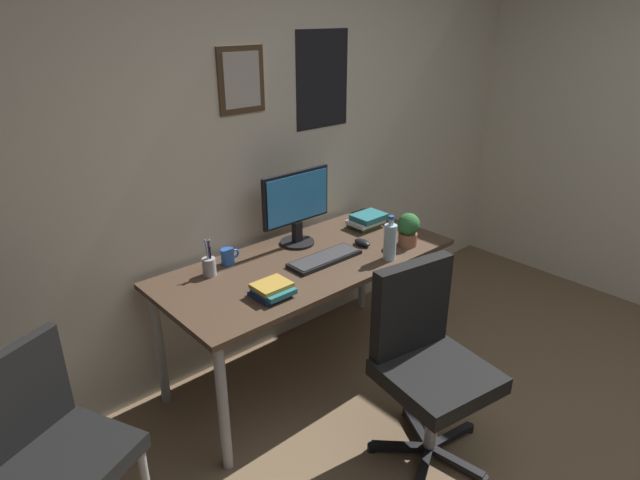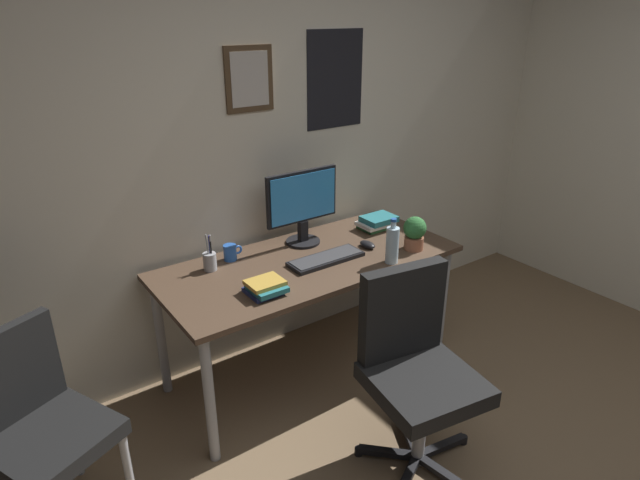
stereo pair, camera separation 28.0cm
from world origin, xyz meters
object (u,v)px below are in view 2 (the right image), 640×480
object	(u,v)px
keyboard	(326,259)
book_stack_right	(265,287)
coffee_mug_near	(231,252)
pen_cup	(210,260)
potted_plant	(414,232)
computer_mouse	(367,245)
book_stack_left	(376,222)
office_chair	(415,362)
monitor	(302,204)
side_chair	(38,421)
water_bottle	(392,244)

from	to	relation	value
keyboard	book_stack_right	size ratio (longest dim) A/B	2.43
coffee_mug_near	pen_cup	distance (m)	0.15
potted_plant	pen_cup	bearing A→B (deg)	157.89
computer_mouse	book_stack_left	distance (m)	0.29
office_chair	pen_cup	world-z (taller)	office_chair
monitor	coffee_mug_near	bearing A→B (deg)	175.79
office_chair	potted_plant	world-z (taller)	office_chair
pen_cup	computer_mouse	bearing A→B (deg)	-16.90
side_chair	potted_plant	size ratio (longest dim) A/B	4.49
monitor	potted_plant	size ratio (longest dim) A/B	2.36
monitor	book_stack_left	size ratio (longest dim) A/B	2.04
pen_cup	book_stack_left	xyz separation A→B (m)	(1.09, -0.08, -0.01)
monitor	pen_cup	distance (m)	0.62
coffee_mug_near	pen_cup	size ratio (longest dim) A/B	0.55
side_chair	potted_plant	distance (m)	2.03
coffee_mug_near	book_stack_left	bearing A→B (deg)	-7.60
side_chair	pen_cup	world-z (taller)	pen_cup
office_chair	keyboard	xyz separation A→B (m)	(0.05, 0.75, 0.21)
computer_mouse	book_stack_left	world-z (taller)	book_stack_left
water_bottle	keyboard	bearing A→B (deg)	141.82
office_chair	pen_cup	distance (m)	1.16
keyboard	side_chair	bearing A→B (deg)	-174.97
side_chair	computer_mouse	world-z (taller)	side_chair
computer_mouse	office_chair	bearing A→B (deg)	-114.81
water_bottle	book_stack_right	world-z (taller)	water_bottle
water_bottle	pen_cup	size ratio (longest dim) A/B	1.26
side_chair	book_stack_right	xyz separation A→B (m)	(1.05, 0.01, 0.26)
side_chair	monitor	bearing A→B (deg)	15.06
coffee_mug_near	potted_plant	world-z (taller)	potted_plant
water_bottle	potted_plant	xyz separation A→B (m)	(0.22, 0.06, -0.00)
computer_mouse	water_bottle	size ratio (longest dim) A/B	0.44
keyboard	water_bottle	bearing A→B (deg)	-38.18
monitor	book_stack_right	distance (m)	0.67
office_chair	coffee_mug_near	size ratio (longest dim) A/B	8.70
office_chair	coffee_mug_near	bearing A→B (deg)	109.01
book_stack_right	monitor	bearing A→B (deg)	39.51
side_chair	book_stack_right	bearing A→B (deg)	0.61
side_chair	book_stack_left	size ratio (longest dim) A/B	3.89
keyboard	potted_plant	bearing A→B (deg)	-18.06
office_chair	side_chair	world-z (taller)	office_chair
keyboard	coffee_mug_near	distance (m)	0.52
water_bottle	book_stack_right	bearing A→B (deg)	172.34
office_chair	coffee_mug_near	world-z (taller)	office_chair
office_chair	book_stack_left	bearing A→B (deg)	58.43
monitor	side_chair	bearing A→B (deg)	-164.94
side_chair	water_bottle	bearing A→B (deg)	-2.80
computer_mouse	potted_plant	xyz separation A→B (m)	(0.20, -0.17, 0.09)
coffee_mug_near	computer_mouse	bearing A→B (deg)	-23.42
monitor	potted_plant	xyz separation A→B (m)	(0.46, -0.45, -0.13)
book_stack_left	pen_cup	bearing A→B (deg)	175.93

